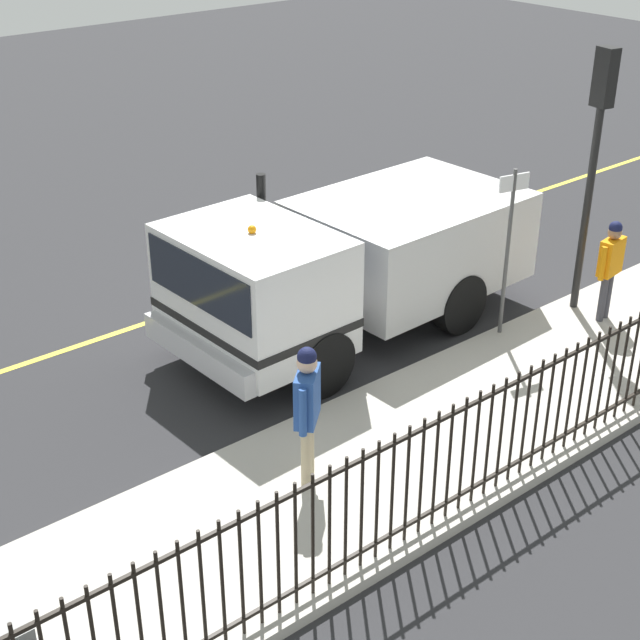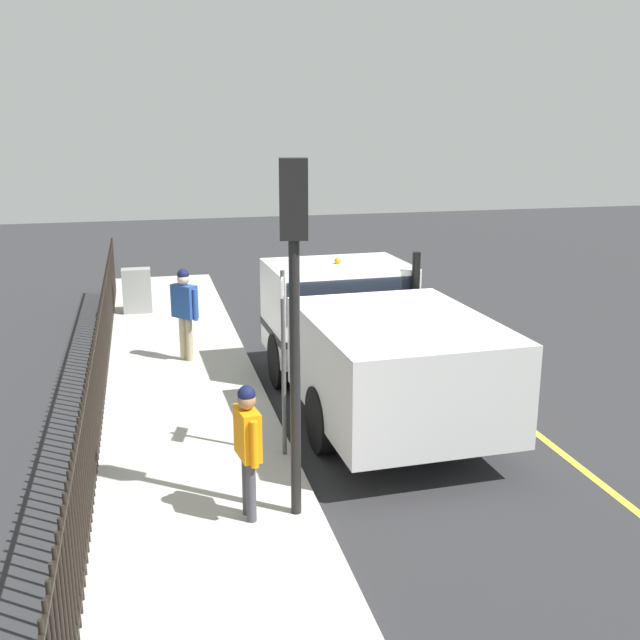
{
  "view_description": "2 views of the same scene",
  "coord_description": "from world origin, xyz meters",
  "px_view_note": "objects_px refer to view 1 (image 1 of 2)",
  "views": [
    {
      "loc": [
        9.78,
        -9.3,
        6.91
      ],
      "look_at": [
        1.28,
        -2.33,
        1.2
      ],
      "focal_mm": 53.05,
      "sensor_mm": 36.0,
      "label": 1
    },
    {
      "loc": [
        3.47,
        10.18,
        4.6
      ],
      "look_at": [
        0.51,
        -2.15,
        1.19
      ],
      "focal_mm": 42.05,
      "sensor_mm": 36.0,
      "label": 2
    }
  ],
  "objects_px": {
    "pedestrian_distant": "(611,260)",
    "street_sign": "(509,235)",
    "worker_standing": "(307,402)",
    "traffic_cone": "(307,260)",
    "traffic_light_near": "(598,129)",
    "work_truck": "(338,261)"
  },
  "relations": [
    {
      "from": "pedestrian_distant",
      "to": "street_sign",
      "type": "distance_m",
      "value": 1.83
    },
    {
      "from": "worker_standing",
      "to": "traffic_cone",
      "type": "bearing_deg",
      "value": 10.13
    },
    {
      "from": "traffic_cone",
      "to": "street_sign",
      "type": "relative_size",
      "value": 0.28
    },
    {
      "from": "pedestrian_distant",
      "to": "worker_standing",
      "type": "bearing_deg",
      "value": -5.25
    },
    {
      "from": "pedestrian_distant",
      "to": "traffic_cone",
      "type": "height_order",
      "value": "pedestrian_distant"
    },
    {
      "from": "traffic_light_near",
      "to": "street_sign",
      "type": "height_order",
      "value": "traffic_light_near"
    },
    {
      "from": "street_sign",
      "to": "traffic_light_near",
      "type": "bearing_deg",
      "value": 83.98
    },
    {
      "from": "work_truck",
      "to": "street_sign",
      "type": "xyz_separation_m",
      "value": [
        1.69,
        1.79,
        0.5
      ]
    },
    {
      "from": "pedestrian_distant",
      "to": "traffic_light_near",
      "type": "height_order",
      "value": "traffic_light_near"
    },
    {
      "from": "traffic_light_near",
      "to": "pedestrian_distant",
      "type": "bearing_deg",
      "value": -171.09
    },
    {
      "from": "street_sign",
      "to": "worker_standing",
      "type": "bearing_deg",
      "value": -77.26
    },
    {
      "from": "worker_standing",
      "to": "pedestrian_distant",
      "type": "height_order",
      "value": "worker_standing"
    },
    {
      "from": "work_truck",
      "to": "traffic_light_near",
      "type": "xyz_separation_m",
      "value": [
        1.85,
        3.38,
        1.79
      ]
    },
    {
      "from": "work_truck",
      "to": "traffic_light_near",
      "type": "height_order",
      "value": "traffic_light_near"
    },
    {
      "from": "pedestrian_distant",
      "to": "street_sign",
      "type": "height_order",
      "value": "street_sign"
    },
    {
      "from": "street_sign",
      "to": "traffic_cone",
      "type": "bearing_deg",
      "value": -166.24
    },
    {
      "from": "worker_standing",
      "to": "street_sign",
      "type": "height_order",
      "value": "street_sign"
    },
    {
      "from": "street_sign",
      "to": "work_truck",
      "type": "bearing_deg",
      "value": -133.21
    },
    {
      "from": "work_truck",
      "to": "worker_standing",
      "type": "xyz_separation_m",
      "value": [
        2.72,
        -2.77,
        -0.01
      ]
    },
    {
      "from": "work_truck",
      "to": "traffic_light_near",
      "type": "relative_size",
      "value": 1.46
    },
    {
      "from": "work_truck",
      "to": "pedestrian_distant",
      "type": "distance_m",
      "value": 4.14
    },
    {
      "from": "pedestrian_distant",
      "to": "traffic_cone",
      "type": "xyz_separation_m",
      "value": [
        -4.31,
        -2.46,
        -0.77
      ]
    }
  ]
}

